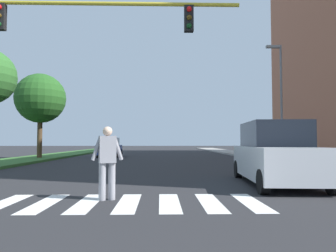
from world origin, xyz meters
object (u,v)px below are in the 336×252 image
at_px(street_lamp_right, 280,92).
at_px(suv_crossing, 275,155).
at_px(tree_far, 40,99).
at_px(traffic_light_gantry, 2,39).
at_px(sedan_midblock, 110,148).
at_px(pedestrian_performer, 107,159).

xyz_separation_m(street_lamp_right, suv_crossing, (-4.16, -10.26, -3.66)).
relative_size(tree_far, suv_crossing, 1.34).
height_order(traffic_light_gantry, sedan_midblock, traffic_light_gantry).
distance_m(street_lamp_right, sedan_midblock, 14.98).
bearing_deg(suv_crossing, traffic_light_gantry, -177.25).
relative_size(street_lamp_right, suv_crossing, 1.59).
relative_size(tree_far, street_lamp_right, 0.84).
bearing_deg(tree_far, pedestrian_performer, -64.57).
height_order(traffic_light_gantry, suv_crossing, traffic_light_gantry).
relative_size(street_lamp_right, pedestrian_performer, 4.44).
height_order(traffic_light_gantry, street_lamp_right, street_lamp_right).
bearing_deg(pedestrian_performer, sedan_midblock, 98.99).
bearing_deg(street_lamp_right, traffic_light_gantry, -139.64).
height_order(tree_far, street_lamp_right, street_lamp_right).
height_order(tree_far, suv_crossing, tree_far).
relative_size(traffic_light_gantry, pedestrian_performer, 6.18).
xyz_separation_m(tree_far, suv_crossing, (12.69, -13.96, -3.65)).
xyz_separation_m(traffic_light_gantry, sedan_midblock, (0.29, 18.39, -3.64)).
bearing_deg(tree_far, sedan_midblock, 41.29).
bearing_deg(tree_far, street_lamp_right, -12.40).
bearing_deg(traffic_light_gantry, sedan_midblock, 89.09).
bearing_deg(traffic_light_gantry, street_lamp_right, 40.36).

